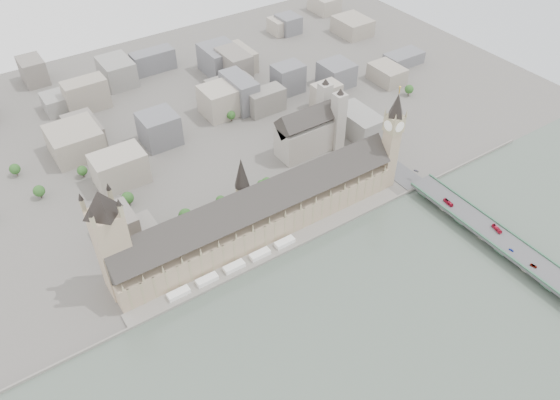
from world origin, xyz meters
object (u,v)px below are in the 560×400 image
westminster_bridge (479,227)px  car_approach (416,171)px  red_bus_north (448,202)px  red_bus_south (497,229)px  car_silver (494,227)px  elizabeth_tower (392,134)px  palace_of_westminster (258,213)px  victoria_tower (110,238)px  car_grey (534,266)px  car_blue (511,250)px  westminster_abbey (310,130)px

westminster_bridge → car_approach: bearing=86.4°
red_bus_north → red_bus_south: 47.99m
red_bus_south → car_silver: red_bus_south is taller
elizabeth_tower → car_silver: (28.72, -106.66, -47.16)m
palace_of_westminster → victoria_tower: victoria_tower is taller
palace_of_westminster → red_bus_south: 205.95m
victoria_tower → car_grey: (279.32, -171.68, -44.18)m
palace_of_westminster → elizabeth_tower: bearing=-4.8°
westminster_bridge → car_silver: car_silver is taller
car_silver → victoria_tower: bearing=172.7°
victoria_tower → westminster_bridge: bearing=-21.8°
westminster_bridge → car_grey: (-4.68, -58.18, 5.90)m
elizabeth_tower → westminster_bridge: elizabeth_tower is taller
car_grey → red_bus_north: bearing=75.2°
victoria_tower → car_blue: (278.92, -150.37, -44.26)m
victoria_tower → red_bus_north: size_ratio=9.17×
westminster_bridge → red_bus_south: (4.31, -13.79, 6.67)m
palace_of_westminster → westminster_bridge: 195.05m
victoria_tower → elizabeth_tower: bearing=-4.0°
car_blue → car_approach: bearing=74.0°
westminster_bridge → car_silver: size_ratio=78.86×
car_grey → palace_of_westminster: bearing=118.8°
elizabeth_tower → westminster_abbey: 96.91m
palace_of_westminster → victoria_tower: bearing=177.0°
elizabeth_tower → victoria_tower: size_ratio=1.07×
westminster_bridge → red_bus_north: bearing=97.9°
red_bus_south → car_blue: (-9.39, -23.08, -0.85)m
car_blue → car_approach: 121.26m
palace_of_westminster → red_bus_north: 174.20m
victoria_tower → car_approach: (289.21, -29.55, -44.27)m
car_silver → car_grey: size_ratio=0.74×
victoria_tower → red_bus_south: 318.14m
palace_of_westminster → car_approach: size_ratio=56.35×
red_bus_south → car_silver: (0.41, 2.63, -0.86)m
elizabeth_tower → car_silver: size_ratio=26.09×
palace_of_westminster → red_bus_north: (157.39, -73.84, -10.94)m
red_bus_north → car_approach: 51.54m
car_silver → westminster_abbey: bearing=122.1°
westminster_bridge → red_bus_north: size_ratio=29.82×
palace_of_westminster → car_grey: bearing=-46.4°
westminster_abbey → victoria_tower: bearing=-163.5°
car_blue → car_grey: (0.40, -21.31, 0.08)m
victoria_tower → car_grey: bearing=-31.6°
palace_of_westminster → car_silver: (166.72, -118.36, -11.78)m
car_approach → car_grey: bearing=-111.9°
palace_of_westminster → car_approach: palace_of_westminster is taller
red_bus_north → car_approach: bearing=83.8°
westminster_abbey → car_silver: 202.03m
red_bus_north → palace_of_westminster: bearing=159.6°
car_grey → car_approach: car_grey is taller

